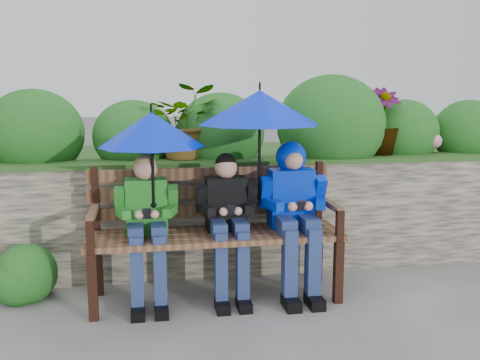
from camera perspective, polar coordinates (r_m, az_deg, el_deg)
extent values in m
plane|color=#58574E|center=(4.31, 0.24, -12.78)|extent=(60.00, 60.00, 0.00)
cube|color=#44423B|center=(4.86, -1.35, -3.98)|extent=(8.00, 0.40, 1.00)
cube|color=#295A1E|center=(4.77, -1.38, 1.99)|extent=(8.00, 0.42, 0.04)
cube|color=#295A1E|center=(6.03, -3.10, -1.53)|extent=(8.00, 2.00, 0.96)
ellipsoid|color=#215D1F|center=(5.08, -21.09, 4.67)|extent=(0.87, 0.70, 0.78)
ellipsoid|color=#215D1F|center=(4.99, -11.29, 4.59)|extent=(0.74, 0.59, 0.66)
ellipsoid|color=#215D1F|center=(5.00, -2.08, 5.07)|extent=(0.82, 0.66, 0.74)
ellipsoid|color=#215D1F|center=(5.14, 9.72, 5.82)|extent=(1.05, 0.84, 0.94)
ellipsoid|color=#215D1F|center=(5.58, 16.99, 4.85)|extent=(0.73, 0.59, 0.66)
ellipsoid|color=#215D1F|center=(5.90, 23.12, 4.72)|extent=(0.73, 0.58, 0.65)
sphere|color=pink|center=(4.90, -21.97, 3.15)|extent=(0.14, 0.14, 0.14)
sphere|color=pink|center=(4.88, 0.38, 3.82)|extent=(0.14, 0.14, 0.14)
sphere|color=pink|center=(5.54, 20.05, 3.94)|extent=(0.14, 0.14, 0.14)
imported|color=#215D1F|center=(4.79, -5.96, 6.20)|extent=(0.60, 0.52, 0.66)
imported|color=#215D1F|center=(5.27, 14.80, 6.09)|extent=(0.36, 0.36, 0.64)
sphere|color=#215D1F|center=(4.60, -21.85, -9.29)|extent=(0.48, 0.48, 0.48)
sphere|color=#215D1F|center=(4.58, -22.58, -9.90)|extent=(0.40, 0.40, 0.40)
cube|color=black|center=(4.03, -15.45, -10.99)|extent=(0.07, 0.07, 0.49)
cube|color=black|center=(4.49, -14.88, -8.80)|extent=(0.07, 0.07, 0.49)
cube|color=black|center=(4.26, 10.44, -9.65)|extent=(0.07, 0.07, 0.49)
cube|color=black|center=(4.71, 8.32, -7.74)|extent=(0.07, 0.07, 0.49)
cube|color=brown|center=(4.00, -2.20, -6.75)|extent=(1.98, 0.11, 0.04)
cube|color=brown|center=(4.13, -2.48, -6.20)|extent=(1.98, 0.11, 0.04)
cube|color=brown|center=(4.27, -2.74, -5.69)|extent=(1.98, 0.11, 0.04)
cube|color=brown|center=(4.41, -2.98, -5.21)|extent=(1.98, 0.11, 0.04)
cube|color=black|center=(4.38, -15.15, -2.22)|extent=(0.05, 0.05, 0.55)
cube|color=brown|center=(4.13, -15.44, -3.42)|extent=(0.05, 0.51, 0.04)
cube|color=black|center=(3.92, -15.69, -5.94)|extent=(0.05, 0.05, 0.24)
cube|color=black|center=(4.60, 8.39, -1.44)|extent=(0.05, 0.05, 0.55)
cube|color=brown|center=(4.36, 9.50, -2.53)|extent=(0.05, 0.51, 0.04)
cube|color=black|center=(4.16, 10.60, -4.85)|extent=(0.05, 0.05, 0.24)
cube|color=brown|center=(4.43, -3.09, -3.22)|extent=(1.98, 0.04, 0.10)
cube|color=brown|center=(4.40, -3.11, -1.27)|extent=(1.98, 0.04, 0.10)
cube|color=brown|center=(4.37, -3.13, 0.71)|extent=(1.98, 0.04, 0.10)
cube|color=#228823|center=(4.20, -9.93, -2.75)|extent=(0.32, 0.19, 0.43)
sphere|color=tan|center=(4.13, -10.05, 1.18)|extent=(0.18, 0.18, 0.18)
sphere|color=olive|center=(4.14, -10.06, 1.62)|extent=(0.17, 0.17, 0.17)
cube|color=navy|center=(4.10, -11.03, -5.39)|extent=(0.11, 0.30, 0.11)
cube|color=navy|center=(4.04, -10.92, -10.01)|extent=(0.09, 0.10, 0.59)
cube|color=black|center=(4.08, -10.82, -13.71)|extent=(0.10, 0.21, 0.07)
cube|color=navy|center=(4.10, -8.68, -5.32)|extent=(0.11, 0.30, 0.11)
cube|color=navy|center=(4.04, -8.51, -9.94)|extent=(0.09, 0.10, 0.59)
cube|color=black|center=(4.08, -8.39, -13.64)|extent=(0.10, 0.21, 0.07)
cube|color=#228823|center=(4.15, -12.72, -2.21)|extent=(0.07, 0.17, 0.24)
cube|color=#228823|center=(4.04, -12.36, -3.45)|extent=(0.12, 0.20, 0.07)
sphere|color=tan|center=(3.96, -10.72, -3.67)|extent=(0.07, 0.07, 0.07)
cube|color=#228823|center=(4.15, -7.18, -2.05)|extent=(0.07, 0.17, 0.24)
cube|color=#228823|center=(4.04, -7.47, -3.31)|extent=(0.12, 0.20, 0.07)
sphere|color=tan|center=(3.96, -9.09, -3.63)|extent=(0.07, 0.07, 0.07)
cube|color=black|center=(3.95, -9.91, -3.55)|extent=(0.06, 0.07, 0.09)
cube|color=black|center=(4.25, -1.53, -2.51)|extent=(0.31, 0.18, 0.42)
sphere|color=tan|center=(4.18, -1.51, 1.33)|extent=(0.18, 0.18, 0.18)
sphere|color=black|center=(4.18, -1.53, 1.77)|extent=(0.17, 0.17, 0.17)
cube|color=navy|center=(4.13, -2.36, -5.10)|extent=(0.11, 0.29, 0.11)
cube|color=navy|center=(4.08, -2.04, -9.65)|extent=(0.09, 0.10, 0.59)
cube|color=black|center=(4.12, -1.91, -13.31)|extent=(0.10, 0.20, 0.07)
cube|color=navy|center=(4.16, -0.08, -5.00)|extent=(0.11, 0.29, 0.11)
cube|color=navy|center=(4.10, 0.28, -9.52)|extent=(0.09, 0.10, 0.59)
cube|color=black|center=(4.15, 0.42, -13.16)|extent=(0.10, 0.20, 0.07)
cube|color=black|center=(4.17, -4.14, -1.99)|extent=(0.07, 0.17, 0.24)
cube|color=black|center=(4.07, -3.56, -3.20)|extent=(0.12, 0.20, 0.06)
sphere|color=tan|center=(4.00, -1.78, -3.40)|extent=(0.06, 0.06, 0.06)
cube|color=black|center=(4.23, 1.21, -1.81)|extent=(0.07, 0.17, 0.24)
cube|color=black|center=(4.12, 1.16, -3.02)|extent=(0.12, 0.20, 0.06)
sphere|color=tan|center=(4.02, -0.22, -3.34)|extent=(0.06, 0.06, 0.06)
cube|color=black|center=(4.00, -0.98, -3.27)|extent=(0.06, 0.07, 0.09)
cube|color=#0310B3|center=(4.35, 5.43, -1.91)|extent=(0.35, 0.21, 0.47)
sphere|color=tan|center=(4.28, 5.57, 2.31)|extent=(0.20, 0.20, 0.20)
sphere|color=#0310B3|center=(4.31, 5.46, 2.49)|extent=(0.25, 0.25, 0.25)
sphere|color=tan|center=(4.24, 5.75, 2.09)|extent=(0.15, 0.15, 0.15)
cube|color=navy|center=(4.21, 4.77, -4.74)|extent=(0.12, 0.33, 0.12)
cube|color=navy|center=(4.15, 5.31, -9.31)|extent=(0.10, 0.11, 0.60)
cube|color=black|center=(4.18, 5.48, -12.93)|extent=(0.11, 0.23, 0.08)
cube|color=navy|center=(4.26, 7.19, -4.61)|extent=(0.12, 0.33, 0.12)
cube|color=navy|center=(4.20, 7.78, -9.12)|extent=(0.10, 0.11, 0.60)
cube|color=black|center=(4.23, 7.97, -12.70)|extent=(0.11, 0.23, 0.08)
cube|color=#0310B3|center=(4.24, 2.74, -1.34)|extent=(0.08, 0.19, 0.26)
cube|color=#0310B3|center=(4.13, 3.56, -2.65)|extent=(0.13, 0.22, 0.07)
sphere|color=tan|center=(4.08, 5.64, -2.85)|extent=(0.07, 0.07, 0.07)
cube|color=#0310B3|center=(4.36, 8.44, -1.13)|extent=(0.08, 0.19, 0.26)
cube|color=#0310B3|center=(4.24, 8.59, -2.44)|extent=(0.13, 0.22, 0.07)
sphere|color=tan|center=(4.11, 7.30, -2.78)|extent=(0.07, 0.07, 0.07)
cube|color=black|center=(4.08, 6.52, -2.70)|extent=(0.06, 0.07, 0.09)
cone|color=#0021EE|center=(4.02, -9.41, 5.31)|extent=(0.79, 0.79, 0.26)
cylinder|color=black|center=(4.02, -9.47, 7.58)|extent=(0.02, 0.02, 0.06)
cylinder|color=black|center=(4.06, -9.30, 1.29)|extent=(0.02, 0.02, 0.57)
sphere|color=black|center=(4.11, -9.19, -2.66)|extent=(0.04, 0.04, 0.04)
cone|color=#0021EE|center=(4.17, 2.11, 7.73)|extent=(0.96, 0.96, 0.27)
cylinder|color=black|center=(4.16, 2.13, 9.98)|extent=(0.02, 0.02, 0.06)
cylinder|color=black|center=(4.19, 2.08, 2.89)|extent=(0.02, 0.02, 0.71)
sphere|color=black|center=(4.25, 2.06, -1.85)|extent=(0.04, 0.04, 0.04)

